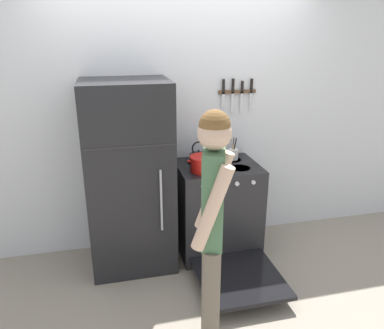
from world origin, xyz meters
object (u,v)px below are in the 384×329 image
at_px(dutch_oven_pot, 204,164).
at_px(tea_kettle, 199,156).
at_px(stove_range, 218,210).
at_px(utensil_jar, 233,153).
at_px(refrigerator, 130,177).
at_px(person, 213,225).

bearing_deg(dutch_oven_pot, tea_kettle, 86.78).
bearing_deg(stove_range, utensil_jar, 41.25).
distance_m(refrigerator, stove_range, 0.92).
bearing_deg(tea_kettle, stove_range, -45.56).
xyz_separation_m(refrigerator, stove_range, (0.83, -0.02, -0.41)).
distance_m(tea_kettle, utensil_jar, 0.35).
bearing_deg(person, tea_kettle, 8.08).
distance_m(stove_range, tea_kettle, 0.56).
distance_m(stove_range, utensil_jar, 0.57).
height_order(utensil_jar, person, person).
bearing_deg(dutch_oven_pot, refrigerator, 170.70).
bearing_deg(tea_kettle, utensil_jar, 0.98).
height_order(refrigerator, person, refrigerator).
distance_m(utensil_jar, person, 1.45).
bearing_deg(stove_range, person, -109.26).
relative_size(dutch_oven_pot, utensil_jar, 1.12).
bearing_deg(person, stove_range, -0.58).
relative_size(dutch_oven_pot, person, 0.18).
bearing_deg(refrigerator, dutch_oven_pot, -9.30).
bearing_deg(dutch_oven_pot, utensil_jar, 34.69).
distance_m(refrigerator, utensil_jar, 1.03).
xyz_separation_m(dutch_oven_pot, utensil_jar, (0.36, 0.25, -0.01)).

